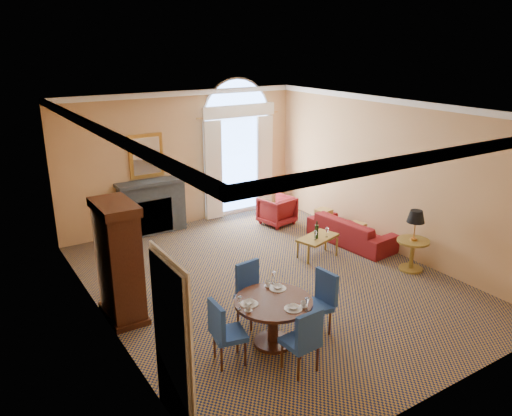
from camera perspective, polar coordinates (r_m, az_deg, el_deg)
ground at (r=9.45m, az=1.65°, el=-8.32°), size 7.50×7.50×0.00m
room_envelope at (r=9.15m, az=-0.70°, el=7.46°), size 6.04×7.52×3.45m
armoire at (r=8.20m, az=-15.36°, el=-6.11°), size 0.56×0.99×1.95m
dining_table at (r=7.40m, az=1.98°, el=-11.79°), size 1.15×1.15×0.92m
dining_chair_north at (r=7.98m, az=-0.67°, el=-9.16°), size 0.48×0.49×0.97m
dining_chair_south at (r=6.82m, az=5.55°, el=-14.53°), size 0.46×0.47×0.97m
dining_chair_east at (r=7.77m, az=7.39°, el=-10.15°), size 0.50×0.49×0.97m
dining_chair_west at (r=6.98m, az=-3.75°, el=-13.64°), size 0.51×0.51×0.97m
sofa at (r=11.22m, az=10.87°, el=-2.54°), size 0.98×2.10×0.60m
armchair at (r=12.17m, az=2.39°, el=-0.28°), size 0.87×0.88×0.69m
coffee_table at (r=10.34m, az=7.08°, el=-3.42°), size 0.99×0.72×0.82m
side_table at (r=10.05m, az=17.63°, el=-2.83°), size 0.62×0.62×1.20m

